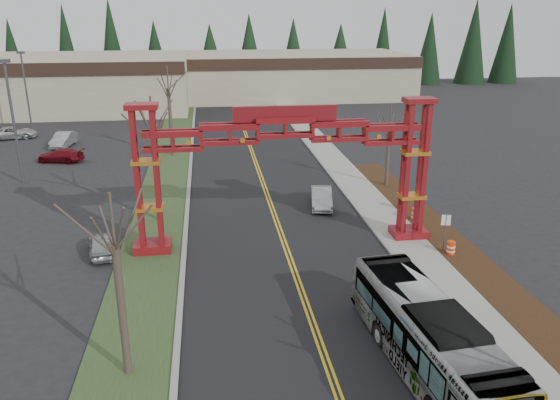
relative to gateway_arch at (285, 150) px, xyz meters
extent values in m
cube|color=black|center=(0.00, 7.00, -5.97)|extent=(12.00, 110.00, 0.02)
cube|color=yellow|center=(-0.12, 7.00, -5.96)|extent=(0.12, 100.00, 0.01)
cube|color=yellow|center=(0.12, 7.00, -5.96)|extent=(0.12, 100.00, 0.01)
cube|color=gray|center=(6.15, 7.00, -5.91)|extent=(0.30, 110.00, 0.15)
cube|color=gray|center=(7.60, 7.00, -5.91)|extent=(2.60, 110.00, 0.14)
cube|color=black|center=(10.20, -8.00, -5.92)|extent=(2.60, 50.00, 0.12)
cube|color=#2C4221|center=(-8.00, 7.00, -5.94)|extent=(4.00, 110.00, 0.08)
cube|color=gray|center=(-6.15, 7.00, -5.91)|extent=(0.30, 110.00, 0.15)
cube|color=maroon|center=(-8.00, 0.00, -5.68)|extent=(2.20, 1.60, 0.60)
cube|color=maroon|center=(-8.55, -0.35, -1.38)|extent=(0.28, 0.28, 8.00)
cube|color=maroon|center=(-7.45, -0.35, -1.38)|extent=(0.28, 0.28, 8.00)
cube|color=maroon|center=(-8.55, 0.35, -1.38)|extent=(0.28, 0.28, 8.00)
cube|color=maroon|center=(-7.45, 0.35, -1.38)|extent=(0.28, 0.28, 8.00)
cube|color=orange|center=(-8.00, 0.00, -3.18)|extent=(1.60, 1.10, 0.22)
cube|color=orange|center=(-8.00, 0.00, -0.38)|extent=(1.60, 1.10, 0.22)
cube|color=maroon|center=(-8.00, 0.00, 2.77)|extent=(1.80, 1.20, 0.30)
cube|color=maroon|center=(8.00, 0.00, -5.68)|extent=(2.20, 1.60, 0.60)
cube|color=maroon|center=(7.45, -0.35, -1.38)|extent=(0.28, 0.28, 8.00)
cube|color=maroon|center=(8.55, -0.35, -1.38)|extent=(0.28, 0.28, 8.00)
cube|color=maroon|center=(7.45, 0.35, -1.38)|extent=(0.28, 0.28, 8.00)
cube|color=maroon|center=(8.55, 0.35, -1.38)|extent=(0.28, 0.28, 8.00)
cube|color=orange|center=(8.00, 0.00, -3.18)|extent=(1.60, 1.10, 0.22)
cube|color=orange|center=(8.00, 0.00, -0.38)|extent=(1.60, 1.10, 0.22)
cube|color=maroon|center=(8.00, 0.00, 2.77)|extent=(1.80, 1.20, 0.30)
cube|color=maroon|center=(0.00, 0.00, 1.52)|extent=(16.00, 0.90, 1.00)
cube|color=maroon|center=(0.00, 0.00, 0.62)|extent=(16.00, 0.90, 0.60)
cube|color=maroon|center=(0.00, 0.00, 2.17)|extent=(6.00, 0.25, 0.90)
cube|color=tan|center=(-30.00, 54.00, -2.23)|extent=(46.00, 22.00, 7.50)
cube|color=tan|center=(10.00, 62.00, -2.48)|extent=(38.00, 20.00, 7.00)
cube|color=black|center=(10.00, 51.90, 0.22)|extent=(38.00, 0.40, 1.60)
cone|color=black|center=(-38.00, 74.00, 0.52)|extent=(5.60, 5.60, 13.00)
cylinder|color=#382D26|center=(-38.00, 74.00, -5.18)|extent=(0.80, 0.80, 1.60)
cone|color=black|center=(-29.50, 74.00, 0.52)|extent=(5.60, 5.60, 13.00)
cylinder|color=#382D26|center=(-29.50, 74.00, -5.18)|extent=(0.80, 0.80, 1.60)
cone|color=black|center=(-21.00, 74.00, 0.52)|extent=(5.60, 5.60, 13.00)
cylinder|color=#382D26|center=(-21.00, 74.00, -5.18)|extent=(0.80, 0.80, 1.60)
cone|color=black|center=(-12.50, 74.00, 0.52)|extent=(5.60, 5.60, 13.00)
cylinder|color=#382D26|center=(-12.50, 74.00, -5.18)|extent=(0.80, 0.80, 1.60)
cone|color=black|center=(-4.00, 74.00, 0.52)|extent=(5.60, 5.60, 13.00)
cylinder|color=#382D26|center=(-4.00, 74.00, -5.18)|extent=(0.80, 0.80, 1.60)
cone|color=black|center=(4.50, 74.00, 0.52)|extent=(5.60, 5.60, 13.00)
cylinder|color=#382D26|center=(4.50, 74.00, -5.18)|extent=(0.80, 0.80, 1.60)
cone|color=black|center=(13.00, 74.00, 0.52)|extent=(5.60, 5.60, 13.00)
cylinder|color=#382D26|center=(13.00, 74.00, -5.18)|extent=(0.80, 0.80, 1.60)
cone|color=black|center=(21.50, 74.00, 0.52)|extent=(5.60, 5.60, 13.00)
cylinder|color=#382D26|center=(21.50, 74.00, -5.18)|extent=(0.80, 0.80, 1.60)
cone|color=black|center=(30.00, 74.00, 0.52)|extent=(5.60, 5.60, 13.00)
cylinder|color=#382D26|center=(30.00, 74.00, -5.18)|extent=(0.80, 0.80, 1.60)
cone|color=black|center=(38.50, 74.00, 0.52)|extent=(5.60, 5.60, 13.00)
cylinder|color=#382D26|center=(38.50, 74.00, -5.18)|extent=(0.80, 0.80, 1.60)
cone|color=black|center=(47.00, 74.00, 0.52)|extent=(5.60, 5.60, 13.00)
cylinder|color=#382D26|center=(47.00, 74.00, -5.18)|extent=(0.80, 0.80, 1.60)
cone|color=black|center=(55.50, 74.00, 0.52)|extent=(5.60, 5.60, 13.00)
cylinder|color=#382D26|center=(55.50, 74.00, -5.18)|extent=(0.80, 0.80, 1.60)
imported|color=#B4B7BC|center=(3.85, -13.26, -4.47)|extent=(3.42, 11.05, 3.03)
imported|color=#A5A8AD|center=(3.67, 6.44, -5.29)|extent=(2.12, 4.38, 1.38)
imported|color=#ADB1B5|center=(-11.00, 0.00, -5.36)|extent=(2.29, 3.92, 1.25)
imported|color=maroon|center=(-18.49, 22.22, -5.35)|extent=(4.67, 2.78, 1.27)
imported|color=#A3A7AB|center=(-19.65, 28.67, -5.23)|extent=(2.17, 4.76, 1.51)
imported|color=silver|center=(-26.21, 33.44, -5.30)|extent=(5.21, 3.06, 1.36)
cylinder|color=#382D26|center=(-8.00, -11.83, -3.19)|extent=(0.31, 0.31, 5.59)
cylinder|color=#382D26|center=(-8.00, -11.83, 0.58)|extent=(0.12, 0.12, 2.15)
cylinder|color=#382D26|center=(-8.00, 5.21, -2.79)|extent=(0.33, 0.33, 6.39)
cylinder|color=#382D26|center=(-8.00, 5.21, 1.44)|extent=(0.12, 0.12, 2.27)
cylinder|color=#382D26|center=(-8.00, 23.25, -2.65)|extent=(0.34, 0.34, 6.66)
cylinder|color=#382D26|center=(-8.00, 23.25, 1.73)|extent=(0.13, 0.13, 2.31)
cylinder|color=#382D26|center=(10.00, 10.65, -3.56)|extent=(0.30, 0.30, 4.84)
cylinder|color=#382D26|center=(10.00, 10.65, -0.21)|extent=(0.11, 0.11, 2.06)
cylinder|color=#3F3F44|center=(-20.00, 15.53, -1.03)|extent=(0.22, 0.22, 9.90)
cube|color=#3F3F44|center=(-20.00, 15.53, 4.02)|extent=(0.88, 0.44, 0.27)
cylinder|color=#3F3F44|center=(-24.96, 36.08, -1.40)|extent=(0.20, 0.20, 9.17)
cube|color=#3F3F44|center=(-24.96, 36.08, 3.28)|extent=(0.81, 0.41, 0.25)
cylinder|color=#3F3F44|center=(9.28, -2.42, -4.80)|extent=(0.06, 0.06, 2.37)
cube|color=white|center=(9.28, -2.42, -3.93)|extent=(0.53, 0.17, 0.65)
cylinder|color=#F73A0D|center=(9.50, -2.98, -5.53)|extent=(0.47, 0.47, 0.91)
cylinder|color=white|center=(9.50, -2.98, -5.39)|extent=(0.49, 0.49, 0.11)
cylinder|color=white|center=(9.50, -2.98, -5.66)|extent=(0.49, 0.49, 0.11)
cylinder|color=#F73A0D|center=(9.46, 2.71, -5.52)|extent=(0.48, 0.48, 0.93)
cylinder|color=white|center=(9.46, 2.71, -5.38)|extent=(0.50, 0.50, 0.11)
cylinder|color=white|center=(9.46, 2.71, -5.66)|extent=(0.50, 0.50, 0.11)
cylinder|color=#F73A0D|center=(9.36, 4.70, -5.47)|extent=(0.53, 0.53, 1.03)
cylinder|color=white|center=(9.36, 4.70, -5.31)|extent=(0.55, 0.55, 0.12)
cylinder|color=white|center=(9.36, 4.70, -5.62)|extent=(0.55, 0.55, 0.12)
camera|label=1|loc=(-4.46, -30.79, 7.74)|focal=35.00mm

